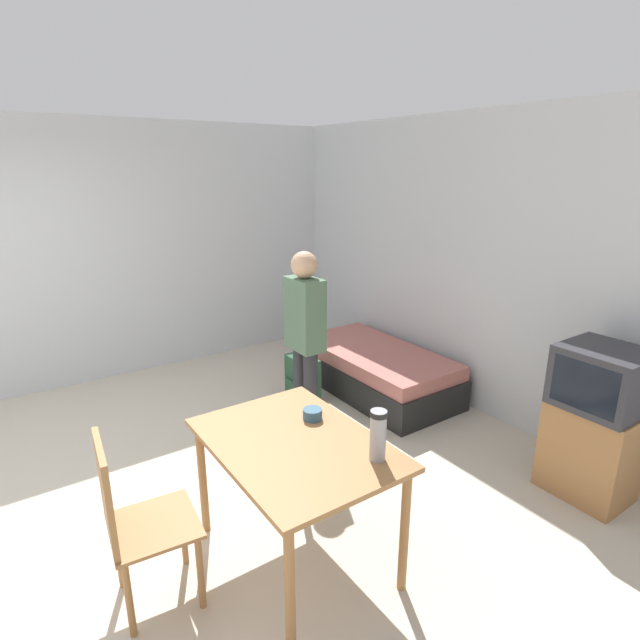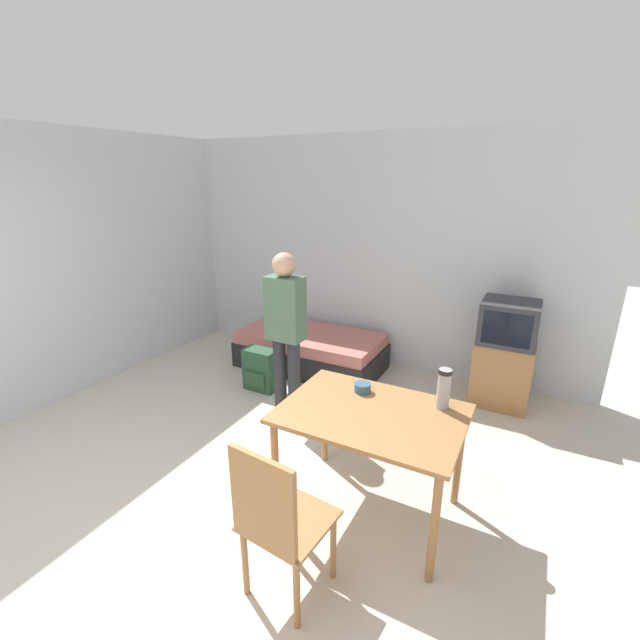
% 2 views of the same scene
% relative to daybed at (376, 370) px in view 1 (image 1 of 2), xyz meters
% --- Properties ---
extents(ground_plane, '(20.00, 20.00, 0.00)m').
position_rel_daybed_xyz_m(ground_plane, '(0.33, -3.25, -0.22)').
color(ground_plane, beige).
extents(wall_back, '(5.49, 0.06, 2.70)m').
position_rel_daybed_xyz_m(wall_back, '(0.33, 0.55, 1.13)').
color(wall_back, silver).
rests_on(wall_back, ground_plane).
extents(wall_left, '(0.06, 4.77, 2.70)m').
position_rel_daybed_xyz_m(wall_left, '(-1.94, -1.36, 1.13)').
color(wall_left, silver).
rests_on(wall_left, ground_plane).
extents(daybed, '(1.73, 0.88, 0.44)m').
position_rel_daybed_xyz_m(daybed, '(0.00, 0.00, 0.00)').
color(daybed, black).
rests_on(daybed, ground_plane).
extents(tv, '(0.55, 0.49, 1.09)m').
position_rel_daybed_xyz_m(tv, '(2.14, 0.12, 0.34)').
color(tv, '#9E6B3D').
rests_on(tv, ground_plane).
extents(dining_table, '(1.17, 0.83, 0.78)m').
position_rel_daybed_xyz_m(dining_table, '(1.51, -1.90, 0.47)').
color(dining_table, '#9E6B3D').
rests_on(dining_table, ground_plane).
extents(wooden_chair, '(0.47, 0.47, 0.99)m').
position_rel_daybed_xyz_m(wooden_chair, '(1.33, -2.75, 0.33)').
color(wooden_chair, '#9E6B3D').
rests_on(wooden_chair, ground_plane).
extents(person_standing, '(0.34, 0.21, 1.60)m').
position_rel_daybed_xyz_m(person_standing, '(0.34, -1.08, 0.71)').
color(person_standing, '#28282D').
rests_on(person_standing, ground_plane).
extents(thermos_flask, '(0.09, 0.09, 0.28)m').
position_rel_daybed_xyz_m(thermos_flask, '(1.90, -1.64, 0.71)').
color(thermos_flask, '#99999E').
rests_on(thermos_flask, dining_table).
extents(mate_bowl, '(0.12, 0.12, 0.06)m').
position_rel_daybed_xyz_m(mate_bowl, '(1.36, -1.68, 0.59)').
color(mate_bowl, '#335670').
rests_on(mate_bowl, dining_table).
extents(backpack, '(0.36, 0.23, 0.47)m').
position_rel_daybed_xyz_m(backpack, '(-0.20, -0.77, 0.01)').
color(backpack, '#284C33').
rests_on(backpack, ground_plane).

